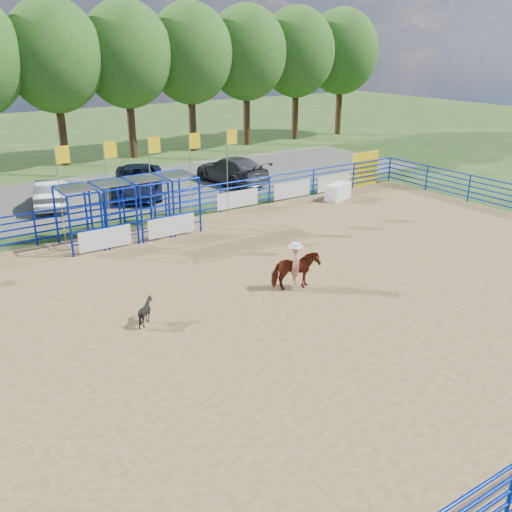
% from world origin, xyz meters
% --- Properties ---
extents(ground, '(120.00, 120.00, 0.00)m').
position_xyz_m(ground, '(0.00, 0.00, 0.00)').
color(ground, '#3F5D25').
rests_on(ground, ground).
extents(arena_dirt, '(30.00, 20.00, 0.02)m').
position_xyz_m(arena_dirt, '(0.00, 0.00, 0.01)').
color(arena_dirt, '#997B4C').
rests_on(arena_dirt, ground).
extents(gravel_strip, '(40.00, 10.00, 0.01)m').
position_xyz_m(gravel_strip, '(0.00, 17.00, 0.01)').
color(gravel_strip, slate).
rests_on(gravel_strip, ground).
extents(announcer_table, '(1.77, 1.25, 0.86)m').
position_xyz_m(announcer_table, '(9.53, 8.53, 0.45)').
color(announcer_table, white).
rests_on(announcer_table, arena_dirt).
extents(horse_and_rider, '(1.77, 1.21, 2.36)m').
position_xyz_m(horse_and_rider, '(0.29, 0.35, 0.84)').
color(horse_and_rider, maroon).
rests_on(horse_and_rider, arena_dirt).
extents(calf, '(0.74, 0.66, 0.81)m').
position_xyz_m(calf, '(-5.07, 0.85, 0.42)').
color(calf, black).
rests_on(calf, arena_dirt).
extents(car_b, '(2.93, 4.73, 1.47)m').
position_xyz_m(car_b, '(-3.66, 15.78, 0.75)').
color(car_b, gray).
rests_on(car_b, gravel_strip).
extents(car_c, '(4.83, 6.34, 1.60)m').
position_xyz_m(car_c, '(0.92, 15.53, 0.81)').
color(car_c, black).
rests_on(car_c, gravel_strip).
extents(car_d, '(2.70, 5.66, 1.59)m').
position_xyz_m(car_d, '(6.78, 15.06, 0.81)').
color(car_d, '#4E4E51').
rests_on(car_d, gravel_strip).
extents(perimeter_fence, '(30.10, 20.10, 1.50)m').
position_xyz_m(perimeter_fence, '(0.00, 0.00, 0.75)').
color(perimeter_fence, '#07219B').
rests_on(perimeter_fence, ground).
extents(chute_assembly, '(19.32, 2.41, 4.20)m').
position_xyz_m(chute_assembly, '(-1.90, 8.84, 1.26)').
color(chute_assembly, '#07219B').
rests_on(chute_assembly, ground).
extents(treeline, '(56.40, 6.40, 11.24)m').
position_xyz_m(treeline, '(0.00, 26.00, 7.53)').
color(treeline, '#3F2B19').
rests_on(treeline, ground).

